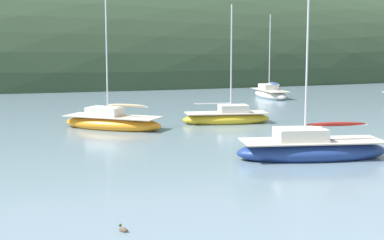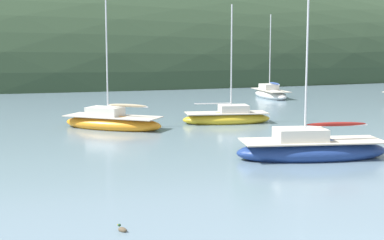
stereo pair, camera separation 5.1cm
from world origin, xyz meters
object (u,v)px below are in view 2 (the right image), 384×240
Objects in this scene: sailboat_orange_cutter at (227,118)px; sailboat_white_near at (270,94)px; sailboat_black_sloop at (311,149)px; duck_lead at (122,230)px; sailboat_grey_yawl at (112,122)px.

sailboat_white_near is (10.30, 15.58, 0.02)m from sailboat_orange_cutter.
sailboat_black_sloop is 29.98m from sailboat_white_near.
sailboat_white_near is at bearing 56.52° from sailboat_orange_cutter.
sailboat_orange_cutter reaches higher than duck_lead.
sailboat_grey_yawl is 22.78× the size of duck_lead.
sailboat_black_sloop is 14.42m from sailboat_grey_yawl.
sailboat_black_sloop is 1.18× the size of sailboat_orange_cutter.
sailboat_black_sloop is at bearing 37.34° from duck_lead.
sailboat_black_sloop reaches higher than sailboat_grey_yawl.
sailboat_orange_cutter is (0.34, 12.45, -0.07)m from sailboat_black_sloop.
sailboat_grey_yawl is (-7.93, -0.19, 0.04)m from sailboat_orange_cutter.
sailboat_grey_yawl is 1.11× the size of sailboat_white_near.
sailboat_orange_cutter is at bearing 62.02° from duck_lead.
duck_lead is (-10.55, -8.05, -0.39)m from sailboat_black_sloop.
sailboat_black_sloop is 13.28m from duck_lead.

